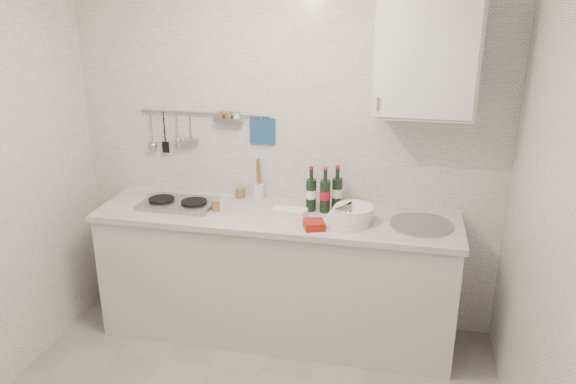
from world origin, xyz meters
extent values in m
cube|color=silver|center=(0.00, 1.40, 1.25)|extent=(3.00, 0.02, 2.50)
cube|color=silver|center=(1.50, 0.00, 1.25)|extent=(0.02, 2.80, 2.50)
cube|color=beige|center=(0.00, 1.10, 0.44)|extent=(2.40, 0.60, 0.88)
cube|color=silver|center=(0.00, 1.10, 0.90)|extent=(2.44, 0.64, 0.04)
cube|color=black|center=(0.00, 1.12, 0.05)|extent=(2.34, 0.52, 0.10)
cube|color=#93969B|center=(-0.70, 1.10, 0.94)|extent=(0.50, 0.32, 0.03)
cylinder|color=black|center=(-0.82, 1.10, 0.96)|extent=(0.18, 0.18, 0.01)
cylinder|color=black|center=(-0.58, 1.10, 0.96)|extent=(0.18, 0.18, 0.01)
cylinder|color=#93969B|center=(0.95, 1.10, 0.93)|extent=(0.40, 0.40, 0.02)
cylinder|color=#93969B|center=(0.95, 1.10, 0.87)|extent=(0.34, 0.34, 0.10)
cylinder|color=#93969B|center=(-0.58, 1.37, 1.52)|extent=(0.95, 0.02, 0.02)
cube|color=navy|center=(-0.16, 1.39, 1.41)|extent=(0.18, 0.02, 0.18)
cube|color=beige|center=(0.90, 1.22, 1.95)|extent=(0.60, 0.35, 0.70)
cube|color=white|center=(0.90, 1.04, 1.95)|extent=(0.56, 0.01, 0.66)
cylinder|color=#93969B|center=(0.64, 1.03, 1.70)|extent=(0.01, 0.01, 0.08)
cylinder|color=#4B68AB|center=(-0.76, 1.17, 0.93)|extent=(0.24, 0.24, 0.01)
cylinder|color=#4B68AB|center=(-0.75, 1.17, 0.94)|extent=(0.23, 0.23, 0.01)
cylinder|color=white|center=(0.48, 1.03, 0.93)|extent=(0.30, 0.30, 0.01)
cylinder|color=white|center=(0.49, 1.03, 0.94)|extent=(0.29, 0.29, 0.01)
cylinder|color=white|center=(0.50, 1.04, 0.96)|extent=(0.29, 0.29, 0.01)
cylinder|color=white|center=(0.50, 1.04, 0.97)|extent=(0.28, 0.28, 0.01)
cylinder|color=white|center=(0.51, 1.04, 0.98)|extent=(0.28, 0.28, 0.01)
cylinder|color=white|center=(0.51, 1.05, 1.00)|extent=(0.27, 0.27, 0.01)
cylinder|color=white|center=(0.52, 1.05, 1.01)|extent=(0.26, 0.26, 0.01)
cylinder|color=white|center=(0.53, 1.06, 1.03)|extent=(0.26, 0.26, 0.01)
cube|color=white|center=(0.11, 1.04, 0.95)|extent=(0.23, 0.14, 0.07)
cube|color=#A21912|center=(0.29, 0.90, 0.95)|extent=(0.16, 0.16, 0.05)
cylinder|color=white|center=(-0.18, 1.33, 0.98)|extent=(0.08, 0.08, 0.11)
cylinder|color=#96653C|center=(-0.17, 1.33, 1.12)|extent=(0.02, 0.06, 0.23)
cylinder|color=#96653C|center=(-0.19, 1.34, 1.11)|extent=(0.02, 0.04, 0.21)
cylinder|color=brown|center=(-0.32, 1.34, 0.96)|extent=(0.06, 0.06, 0.07)
cylinder|color=tan|center=(-0.32, 1.34, 1.00)|extent=(0.07, 0.07, 0.01)
cylinder|color=brown|center=(0.54, 1.33, 0.95)|extent=(0.06, 0.06, 0.06)
cylinder|color=tan|center=(0.54, 1.33, 0.98)|extent=(0.06, 0.06, 0.01)
cylinder|color=brown|center=(0.40, 1.27, 0.96)|extent=(0.06, 0.06, 0.08)
cylinder|color=tan|center=(0.40, 1.27, 1.01)|extent=(0.07, 0.07, 0.01)
cylinder|color=brown|center=(-0.41, 1.07, 0.96)|extent=(0.06, 0.06, 0.07)
cylinder|color=tan|center=(-0.41, 1.07, 1.00)|extent=(0.06, 0.06, 0.01)
camera|label=1|loc=(0.82, -2.29, 2.32)|focal=35.00mm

